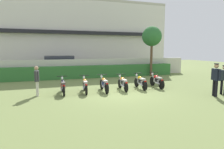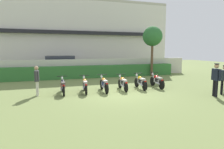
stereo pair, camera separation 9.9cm
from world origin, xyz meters
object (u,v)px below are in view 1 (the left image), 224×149
object	(u,v)px
parked_car	(62,66)
motorcycle_in_row_0	(63,86)
motorcycle_in_row_3	(123,83)
officer_1	(224,77)
motorcycle_in_row_5	(157,81)
inspector_person	(37,79)
tree_near_inspector	(152,37)
motorcycle_in_row_1	(85,85)
officer_0	(216,77)
motorcycle_in_row_2	(104,84)
motorcycle_in_row_4	(140,82)

from	to	relation	value
parked_car	motorcycle_in_row_0	world-z (taller)	parked_car
motorcycle_in_row_3	officer_1	distance (m)	5.63
motorcycle_in_row_5	inspector_person	size ratio (longest dim) A/B	1.15
parked_car	tree_near_inspector	distance (m)	9.07
motorcycle_in_row_0	motorcycle_in_row_1	xyz separation A→B (m)	(1.24, -0.06, -0.00)
motorcycle_in_row_3	tree_near_inspector	bearing A→B (deg)	-39.88
tree_near_inspector	officer_0	distance (m)	8.68
motorcycle_in_row_3	motorcycle_in_row_5	bearing A→B (deg)	-84.52
motorcycle_in_row_0	officer_0	size ratio (longest dim) A/B	1.04
officer_0	motorcycle_in_row_1	bearing A→B (deg)	-11.81
motorcycle_in_row_1	officer_0	size ratio (longest dim) A/B	1.06
motorcycle_in_row_2	parked_car	bearing A→B (deg)	14.67
officer_1	motorcycle_in_row_0	bearing A→B (deg)	-26.23
motorcycle_in_row_0	motorcycle_in_row_1	bearing A→B (deg)	-92.59
motorcycle_in_row_2	inspector_person	xyz separation A→B (m)	(-3.71, 0.03, 0.49)
motorcycle_in_row_2	officer_0	bearing A→B (deg)	-117.67
officer_0	parked_car	bearing A→B (deg)	-44.42
motorcycle_in_row_5	motorcycle_in_row_0	bearing A→B (deg)	93.11
tree_near_inspector	motorcycle_in_row_0	xyz separation A→B (m)	(-8.48, -5.10, -3.21)
parked_car	tree_near_inspector	bearing A→B (deg)	-19.01
motorcycle_in_row_0	officer_1	size ratio (longest dim) A/B	1.12
motorcycle_in_row_4	motorcycle_in_row_5	size ratio (longest dim) A/B	0.98
tree_near_inspector	inspector_person	xyz separation A→B (m)	(-9.82, -5.18, -2.71)
motorcycle_in_row_0	parked_car	bearing A→B (deg)	-3.01
motorcycle_in_row_0	inspector_person	distance (m)	1.43
inspector_person	officer_0	bearing A→B (deg)	-18.78
motorcycle_in_row_2	officer_1	distance (m)	6.68
motorcycle_in_row_0	officer_1	xyz separation A→B (m)	(8.39, -2.96, 0.51)
parked_car	motorcycle_in_row_5	xyz separation A→B (m)	(5.52, -8.43, -0.49)
motorcycle_in_row_3	officer_1	bearing A→B (deg)	-117.36
tree_near_inspector	motorcycle_in_row_0	size ratio (longest dim) A/B	2.53
parked_car	inspector_person	world-z (taller)	parked_car
motorcycle_in_row_0	motorcycle_in_row_3	world-z (taller)	motorcycle_in_row_0
motorcycle_in_row_5	officer_0	distance (m)	3.58
motorcycle_in_row_2	inspector_person	distance (m)	3.74
tree_near_inspector	inspector_person	world-z (taller)	tree_near_inspector
motorcycle_in_row_0	motorcycle_in_row_3	bearing A→B (deg)	-91.07
motorcycle_in_row_5	inspector_person	xyz separation A→B (m)	(-7.35, -0.08, 0.49)
motorcycle_in_row_0	motorcycle_in_row_2	world-z (taller)	motorcycle_in_row_2
tree_near_inspector	motorcycle_in_row_4	distance (m)	7.09
inspector_person	officer_1	xyz separation A→B (m)	(9.73, -2.88, 0.01)
parked_car	motorcycle_in_row_5	distance (m)	10.09
inspector_person	motorcycle_in_row_1	bearing A→B (deg)	0.49
tree_near_inspector	motorcycle_in_row_3	distance (m)	7.83
parked_car	motorcycle_in_row_4	size ratio (longest dim) A/B	2.53
tree_near_inspector	officer_0	size ratio (longest dim) A/B	2.63
motorcycle_in_row_1	motorcycle_in_row_4	xyz separation A→B (m)	(3.56, 0.02, 0.00)
parked_car	inspector_person	bearing A→B (deg)	-98.52
parked_car	motorcycle_in_row_3	world-z (taller)	parked_car
tree_near_inspector	officer_0	world-z (taller)	tree_near_inspector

